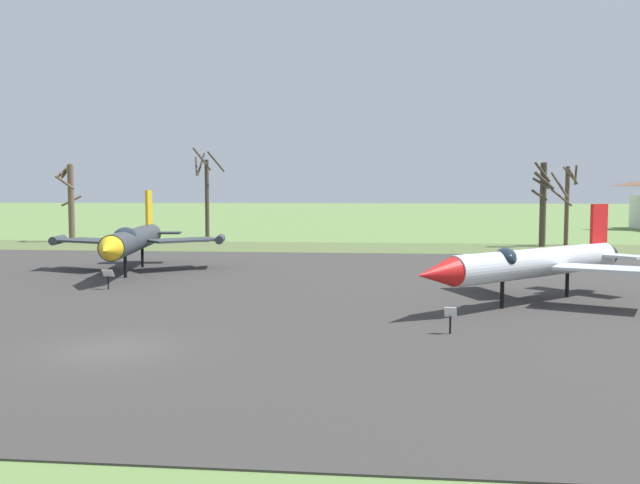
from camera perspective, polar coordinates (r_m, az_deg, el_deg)
ground_plane at (r=23.70m, az=-17.35°, el=-8.84°), size 600.00×600.00×0.00m
asphalt_apron at (r=36.35m, az=-8.85°, el=-4.12°), size 105.46×45.27×0.05m
grass_verge_strip at (r=64.28m, az=-2.33°, el=-0.44°), size 165.46×12.00×0.06m
jet_fighter_front_left at (r=32.96m, az=17.52°, el=-1.68°), size 12.22×11.92×4.68m
info_placard_front_left at (r=25.43m, az=11.02°, el=-6.37°), size 0.49×0.30×1.05m
jet_fighter_rear_center at (r=45.29m, az=-15.60°, el=0.21°), size 11.74×15.59×5.43m
info_placard_rear_center at (r=38.02m, az=-17.57°, el=-2.84°), size 0.68×0.34×1.12m
bare_tree_left_of_center at (r=75.52m, az=-20.47°, el=3.48°), size 2.37×2.60×8.40m
bare_tree_center at (r=71.50m, az=-9.65°, el=4.27°), size 3.27×2.72×9.93m
bare_tree_right_of_center at (r=67.69m, az=18.42°, el=3.32°), size 2.06×1.52×8.19m
bare_tree_far_right at (r=70.30m, az=20.23°, el=3.34°), size 2.66×2.34×7.96m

